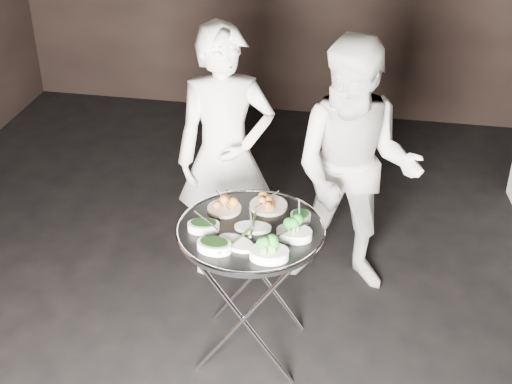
% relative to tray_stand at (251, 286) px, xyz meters
% --- Properties ---
extents(tray_stand, '(0.55, 0.46, 0.81)m').
position_rel_tray_stand_xyz_m(tray_stand, '(0.00, 0.00, 0.00)').
color(tray_stand, silver).
rests_on(tray_stand, floor).
extents(serving_tray, '(0.76, 0.76, 0.04)m').
position_rel_tray_stand_xyz_m(serving_tray, '(0.00, 0.00, 0.36)').
color(serving_tray, black).
rests_on(serving_tray, tray_stand).
extents(potato_plate_a, '(0.18, 0.18, 0.07)m').
position_rel_tray_stand_xyz_m(potato_plate_a, '(-0.17, 0.15, 0.40)').
color(potato_plate_a, beige).
rests_on(potato_plate_a, serving_tray).
extents(potato_plate_b, '(0.20, 0.20, 0.07)m').
position_rel_tray_stand_xyz_m(potato_plate_b, '(0.05, 0.22, 0.40)').
color(potato_plate_b, beige).
rests_on(potato_plate_b, serving_tray).
extents(greens_bowl, '(0.11, 0.11, 0.06)m').
position_rel_tray_stand_xyz_m(greens_bowl, '(0.24, 0.12, 0.40)').
color(greens_bowl, white).
rests_on(greens_bowl, serving_tray).
extents(asparagus_plate_a, '(0.19, 0.12, 0.04)m').
position_rel_tray_stand_xyz_m(asparagus_plate_a, '(0.01, -0.00, 0.39)').
color(asparagus_plate_a, white).
rests_on(asparagus_plate_a, serving_tray).
extents(asparagus_plate_b, '(0.23, 0.19, 0.04)m').
position_rel_tray_stand_xyz_m(asparagus_plate_b, '(-0.04, -0.16, 0.39)').
color(asparagus_plate_b, white).
rests_on(asparagus_plate_b, serving_tray).
extents(spinach_bowl_a, '(0.18, 0.13, 0.07)m').
position_rel_tray_stand_xyz_m(spinach_bowl_a, '(-0.23, -0.06, 0.40)').
color(spinach_bowl_a, white).
rests_on(spinach_bowl_a, serving_tray).
extents(spinach_bowl_b, '(0.18, 0.13, 0.07)m').
position_rel_tray_stand_xyz_m(spinach_bowl_b, '(-0.14, -0.22, 0.40)').
color(spinach_bowl_b, white).
rests_on(spinach_bowl_b, serving_tray).
extents(broccoli_bowl_a, '(0.18, 0.14, 0.07)m').
position_rel_tray_stand_xyz_m(broccoli_bowl_a, '(0.23, -0.04, 0.40)').
color(broccoli_bowl_a, white).
rests_on(broccoli_bowl_a, serving_tray).
extents(broccoli_bowl_b, '(0.20, 0.16, 0.08)m').
position_rel_tray_stand_xyz_m(broccoli_bowl_b, '(0.14, -0.23, 0.41)').
color(broccoli_bowl_b, white).
rests_on(broccoli_bowl_b, serving_tray).
extents(serving_utensils, '(0.59, 0.43, 0.01)m').
position_rel_tray_stand_xyz_m(serving_utensils, '(0.02, 0.07, 0.42)').
color(serving_utensils, silver).
rests_on(serving_utensils, serving_tray).
extents(waiter_left, '(0.68, 0.55, 1.63)m').
position_rel_tray_stand_xyz_m(waiter_left, '(-0.30, 0.75, 0.36)').
color(waiter_left, white).
rests_on(waiter_left, floor).
extents(waiter_right, '(0.82, 0.65, 1.62)m').
position_rel_tray_stand_xyz_m(waiter_right, '(0.48, 0.73, 0.36)').
color(waiter_right, white).
rests_on(waiter_right, floor).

